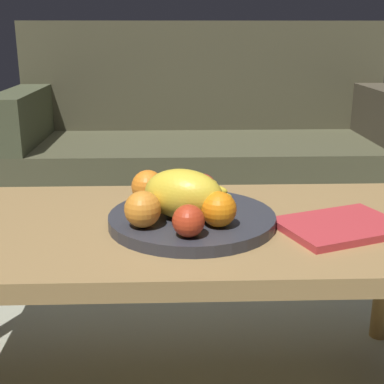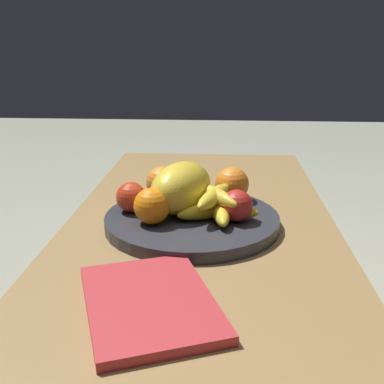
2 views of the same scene
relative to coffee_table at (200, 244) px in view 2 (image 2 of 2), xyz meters
name	(u,v)px [view 2 (image 2 of 2)]	position (x,y,z in m)	size (l,w,h in m)	color
coffee_table	(200,244)	(0.00, 0.00, 0.00)	(1.23, 0.58, 0.46)	olive
fruit_bowl	(192,220)	(0.02, -0.02, 0.06)	(0.36, 0.36, 0.03)	#303139
melon_large_front	(181,187)	(0.00, -0.04, 0.13)	(0.17, 0.11, 0.11)	yellow
orange_front	(152,206)	(0.07, -0.09, 0.11)	(0.07, 0.07, 0.07)	orange
orange_left	(163,182)	(-0.08, -0.09, 0.11)	(0.08, 0.08, 0.08)	orange
orange_right	(232,184)	(-0.08, 0.07, 0.11)	(0.08, 0.08, 0.08)	orange
apple_front	(237,206)	(0.05, 0.08, 0.11)	(0.06, 0.06, 0.06)	red
apple_left	(131,197)	(0.01, -0.15, 0.11)	(0.06, 0.06, 0.06)	red
banana_bunch	(216,205)	(0.03, 0.03, 0.10)	(0.17, 0.17, 0.06)	yellow
magazine	(150,302)	(0.33, -0.06, 0.06)	(0.25, 0.18, 0.02)	#C13439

